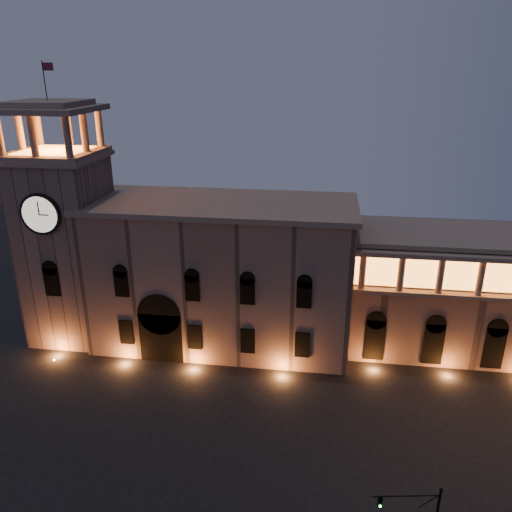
{
  "coord_description": "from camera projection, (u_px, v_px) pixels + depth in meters",
  "views": [
    {
      "loc": [
        9.53,
        -31.47,
        31.93
      ],
      "look_at": [
        2.91,
        16.0,
        13.56
      ],
      "focal_mm": 35.0,
      "sensor_mm": 36.0,
      "label": 1
    }
  ],
  "objects": [
    {
      "name": "clock_tower",
      "position": [
        67.0,
        240.0,
        59.33
      ],
      "size": [
        9.8,
        9.8,
        32.4
      ],
      "color": "#7F6053",
      "rests_on": "ground"
    },
    {
      "name": "government_building",
      "position": [
        221.0,
        274.0,
        59.17
      ],
      "size": [
        30.8,
        12.8,
        17.6
      ],
      "color": "#7F6053",
      "rests_on": "ground"
    },
    {
      "name": "ground",
      "position": [
        195.0,
        473.0,
        41.76
      ],
      "size": [
        160.0,
        160.0,
        0.0
      ],
      "primitive_type": "plane",
      "color": "black",
      "rests_on": "ground"
    }
  ]
}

